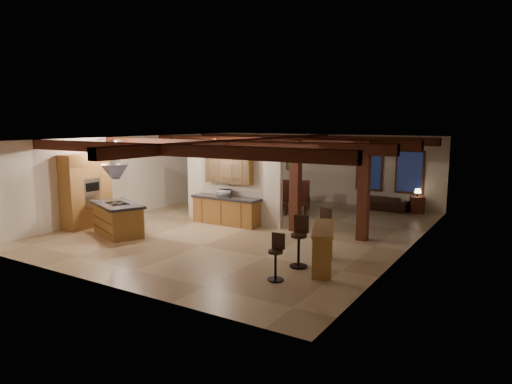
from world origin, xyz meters
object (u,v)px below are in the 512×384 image
Objects in this scene: dining_table at (285,204)px; sofa at (383,203)px; bar_counter at (323,240)px; kitchen_island at (118,219)px.

sofa is at bearing 42.66° from dining_table.
kitchen_island is at bearing -177.00° from bar_counter.
kitchen_island reaches higher than sofa.
sofa is (5.73, 8.28, -0.22)m from kitchen_island.
sofa is at bearing 96.33° from bar_counter.
bar_counter reaches higher than dining_table.
bar_counter is (4.00, -5.55, 0.38)m from dining_table.
kitchen_island is at bearing 57.55° from sofa.
kitchen_island is at bearing -108.52° from dining_table.
dining_table is at bearing 125.77° from bar_counter.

